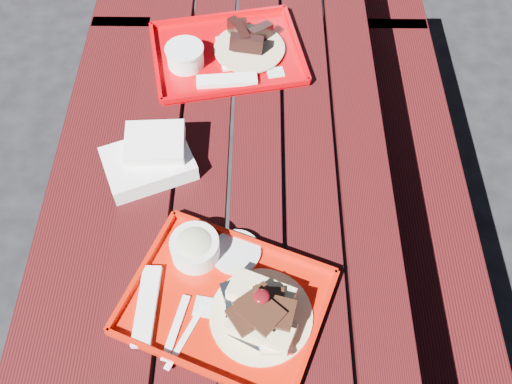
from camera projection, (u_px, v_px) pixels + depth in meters
ground at (256, 279)px, 2.21m from camera, size 60.00×60.00×0.00m
picnic_table_near at (257, 199)px, 1.75m from camera, size 1.41×2.40×0.75m
near_tray at (229, 291)px, 1.33m from camera, size 0.55×0.49×0.14m
far_tray at (225, 53)px, 1.81m from camera, size 0.53×0.45×0.08m
white_cloth at (150, 158)px, 1.55m from camera, size 0.28×0.25×0.09m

